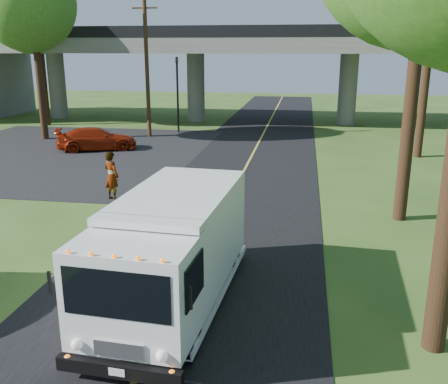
% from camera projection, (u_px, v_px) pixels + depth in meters
% --- Properties ---
extents(ground, '(120.00, 120.00, 0.00)m').
position_uv_depth(ground, '(151.00, 350.00, 9.81)').
color(ground, '#30501C').
rests_on(ground, ground).
extents(road, '(7.00, 90.00, 0.02)m').
position_uv_depth(road, '(228.00, 202.00, 19.30)').
color(road, black).
rests_on(road, ground).
extents(parking_lot, '(16.00, 18.00, 0.01)m').
position_uv_depth(parking_lot, '(60.00, 152.00, 28.57)').
color(parking_lot, black).
rests_on(parking_lot, ground).
extents(lane_line, '(0.12, 90.00, 0.01)m').
position_uv_depth(lane_line, '(228.00, 201.00, 19.29)').
color(lane_line, gold).
rests_on(lane_line, road).
extents(overpass, '(54.00, 10.00, 7.30)m').
position_uv_depth(overpass, '(271.00, 64.00, 38.91)').
color(overpass, slate).
rests_on(overpass, ground).
extents(traffic_signal, '(0.18, 0.22, 5.20)m').
position_uv_depth(traffic_signal, '(177.00, 87.00, 34.51)').
color(traffic_signal, black).
rests_on(traffic_signal, ground).
extents(utility_pole, '(1.60, 0.26, 9.00)m').
position_uv_depth(utility_pole, '(147.00, 67.00, 32.46)').
color(utility_pole, '#472D19').
rests_on(utility_pole, ground).
extents(tree_left_lot, '(5.60, 5.50, 10.50)m').
position_uv_depth(tree_left_lot, '(35.00, 12.00, 30.45)').
color(tree_left_lot, '#382314').
rests_on(tree_left_lot, ground).
extents(tree_left_far, '(5.26, 5.16, 9.89)m').
position_uv_depth(tree_left_far, '(40.00, 24.00, 36.73)').
color(tree_left_far, '#382314').
rests_on(tree_left_far, ground).
extents(step_van, '(2.66, 6.31, 2.59)m').
position_uv_depth(step_van, '(172.00, 249.00, 11.16)').
color(step_van, white).
rests_on(step_van, ground).
extents(red_sedan, '(4.92, 3.44, 1.32)m').
position_uv_depth(red_sedan, '(97.00, 139.00, 29.11)').
color(red_sedan, '#982009').
rests_on(red_sedan, ground).
extents(pedestrian, '(0.84, 0.74, 1.93)m').
position_uv_depth(pedestrian, '(112.00, 176.00, 19.36)').
color(pedestrian, gray).
rests_on(pedestrian, ground).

